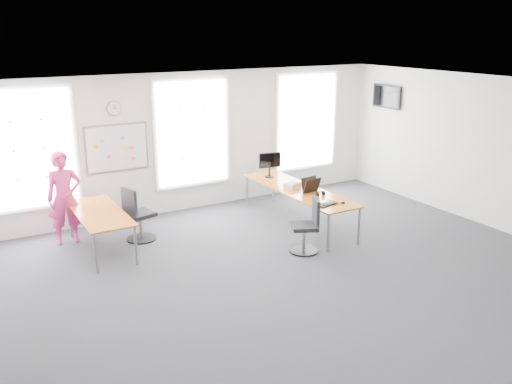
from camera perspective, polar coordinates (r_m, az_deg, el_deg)
floor at (r=8.85m, az=2.33°, el=-9.08°), size 10.00×10.00×0.00m
ceiling at (r=8.00m, az=2.59°, el=10.61°), size 10.00×10.00×0.00m
wall_back at (r=11.76m, az=-8.12°, el=5.10°), size 10.00×0.00×10.00m
wall_front at (r=5.60m, az=25.39°, el=-9.97°), size 10.00×0.00×10.00m
wall_right at (r=11.70m, az=23.63°, el=3.78°), size 0.00×10.00×10.00m
window_left at (r=10.96m, az=-22.79°, el=4.14°), size 1.60×0.06×2.20m
window_mid at (r=11.81m, az=-6.75°, el=6.19°), size 1.60×0.06×2.20m
window_right at (r=13.27m, az=5.30°, el=7.42°), size 1.60×0.06×2.20m
desk_right at (r=10.99m, az=4.44°, el=0.10°), size 0.83×3.10×0.75m
desk_left at (r=10.07m, az=-16.15°, el=-2.36°), size 0.80×2.00×0.73m
chair_right at (r=9.73m, az=5.43°, el=-3.86°), size 0.60×0.60×1.00m
chair_left at (r=10.42m, az=-12.38°, el=-2.62°), size 0.58×0.58×1.05m
person at (r=10.56m, az=-19.50°, el=-0.59°), size 0.67×0.47×1.75m
whiteboard at (r=11.30m, az=-14.42°, el=4.51°), size 1.20×0.03×0.90m
wall_clock at (r=11.16m, az=-14.73°, el=8.52°), size 0.30×0.04×0.30m
tv at (r=13.49m, az=13.61°, el=9.75°), size 0.06×0.90×0.55m
keyboard at (r=10.03m, az=7.51°, el=-1.30°), size 0.46×0.27×0.02m
mouse at (r=10.14m, az=9.13°, el=-1.11°), size 0.08×0.12×0.04m
lens_cap at (r=10.31m, az=7.62°, el=-0.83°), size 0.08×0.08×0.01m
headphones at (r=10.53m, az=6.79°, el=-0.18°), size 0.17×0.09×0.10m
laptop_sleeve at (r=10.71m, az=5.77°, el=0.72°), size 0.38×0.23×0.31m
paper_stack at (r=11.01m, az=3.84°, el=0.70°), size 0.37×0.32×0.11m
monitor at (r=11.71m, az=1.46°, el=3.12°), size 0.49×0.20×0.55m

